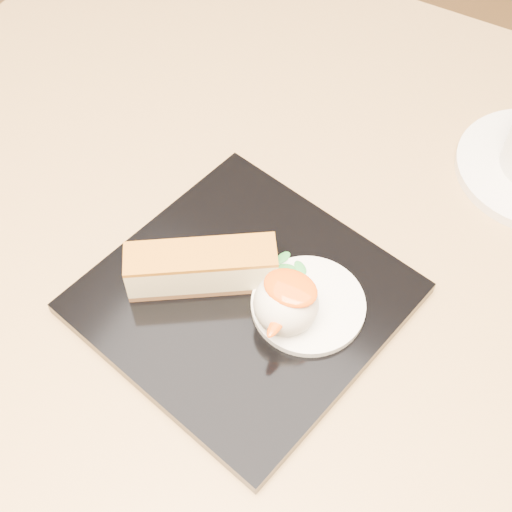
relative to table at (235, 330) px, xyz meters
The scene contains 8 objects.
ground 0.56m from the table, ahead, with size 5.00×5.00×0.00m, color brown.
table is the anchor object (origin of this frame).
dessert_plate 0.17m from the table, 49.66° to the right, with size 0.22×0.22×0.01m, color black.
cheesecake 0.19m from the table, 83.85° to the right, with size 0.12×0.09×0.04m.
cream_smear 0.20m from the table, 19.95° to the right, with size 0.09×0.09×0.01m, color white.
ice_cream_scoop 0.22m from the table, 33.26° to the right, with size 0.05×0.05×0.05m, color white.
mango_sauce 0.23m from the table, 31.62° to the right, with size 0.04×0.03×0.01m, color #FF5408.
mint_sprig 0.18m from the table, ahead, with size 0.03×0.02×0.00m.
Camera 1 is at (0.20, -0.31, 1.21)m, focal length 50.00 mm.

